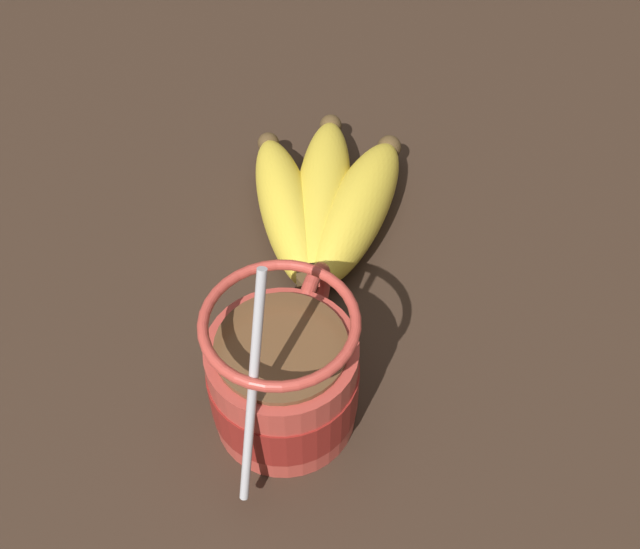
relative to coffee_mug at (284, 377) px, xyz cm
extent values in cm
cube|color=#332319|center=(8.84, -0.71, -5.16)|extent=(109.86, 109.86, 2.61)
cylinder|color=#B23D33|center=(-0.13, 0.00, -0.36)|extent=(8.60, 8.60, 6.99)
cylinder|color=maroon|center=(-0.13, 0.00, -0.60)|extent=(8.80, 8.80, 3.26)
torus|color=#B23D33|center=(5.07, 0.00, 0.80)|extent=(5.37, 0.90, 5.37)
cylinder|color=brown|center=(-0.13, 0.00, 3.23)|extent=(7.40, 7.40, 0.40)
torus|color=#B23D33|center=(-0.13, 0.00, 5.46)|extent=(8.60, 8.60, 0.60)
cylinder|color=#B2B2B7|center=(-4.11, 0.00, 4.42)|extent=(5.41, 0.50, 13.72)
ellipsoid|color=#B2B2B7|center=(-1.64, 0.00, -2.36)|extent=(3.00, 2.00, 0.80)
cylinder|color=#4C381E|center=(7.59, 0.93, -0.96)|extent=(2.00, 2.00, 3.00)
ellipsoid|color=gold|center=(16.51, 0.47, -1.67)|extent=(16.08, 5.18, 4.38)
sphere|color=#4C381E|center=(24.44, 0.07, -1.67)|extent=(1.97, 1.97, 1.97)
ellipsoid|color=gold|center=(17.18, 3.35, -1.78)|extent=(18.27, 8.38, 4.15)
sphere|color=#4C381E|center=(25.81, 5.52, -1.78)|extent=(1.87, 1.87, 1.87)
ellipsoid|color=gold|center=(15.25, 5.57, -1.88)|extent=(15.67, 11.63, 3.95)
sphere|color=#4C381E|center=(22.06, 9.69, -1.88)|extent=(1.78, 1.78, 1.78)
camera|label=1|loc=(-20.97, -9.23, 34.99)|focal=40.00mm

